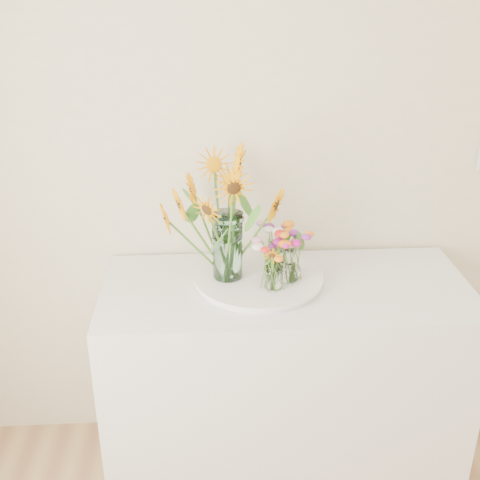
{
  "coord_description": "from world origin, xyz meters",
  "views": [
    {
      "loc": [
        -0.63,
        -0.05,
        2.01
      ],
      "look_at": [
        -0.51,
        1.94,
        1.09
      ],
      "focal_mm": 45.0,
      "sensor_mm": 36.0,
      "label": 1
    }
  ],
  "objects_px": {
    "counter": "(283,382)",
    "small_vase_a": "(274,274)",
    "tray": "(258,279)",
    "mason_jar": "(227,246)",
    "small_vase_b": "(289,265)",
    "small_vase_c": "(277,254)"
  },
  "relations": [
    {
      "from": "counter",
      "to": "small_vase_a",
      "type": "relative_size",
      "value": 12.35
    },
    {
      "from": "tray",
      "to": "mason_jar",
      "type": "relative_size",
      "value": 1.79
    },
    {
      "from": "small_vase_a",
      "to": "counter",
      "type": "bearing_deg",
      "value": 45.6
    },
    {
      "from": "counter",
      "to": "small_vase_b",
      "type": "height_order",
      "value": "small_vase_b"
    },
    {
      "from": "counter",
      "to": "small_vase_c",
      "type": "height_order",
      "value": "small_vase_c"
    },
    {
      "from": "small_vase_a",
      "to": "mason_jar",
      "type": "bearing_deg",
      "value": 150.38
    },
    {
      "from": "small_vase_b",
      "to": "small_vase_a",
      "type": "bearing_deg",
      "value": -141.25
    },
    {
      "from": "small_vase_c",
      "to": "small_vase_b",
      "type": "bearing_deg",
      "value": -77.3
    },
    {
      "from": "small_vase_a",
      "to": "small_vase_b",
      "type": "relative_size",
      "value": 0.86
    },
    {
      "from": "small_vase_b",
      "to": "counter",
      "type": "bearing_deg",
      "value": 122.19
    },
    {
      "from": "tray",
      "to": "mason_jar",
      "type": "height_order",
      "value": "mason_jar"
    },
    {
      "from": "small_vase_a",
      "to": "small_vase_b",
      "type": "bearing_deg",
      "value": 38.75
    },
    {
      "from": "tray",
      "to": "small_vase_b",
      "type": "bearing_deg",
      "value": -21.29
    },
    {
      "from": "tray",
      "to": "small_vase_a",
      "type": "xyz_separation_m",
      "value": [
        0.05,
        -0.09,
        0.07
      ]
    },
    {
      "from": "counter",
      "to": "mason_jar",
      "type": "height_order",
      "value": "mason_jar"
    },
    {
      "from": "small_vase_a",
      "to": "tray",
      "type": "bearing_deg",
      "value": 116.66
    },
    {
      "from": "small_vase_b",
      "to": "mason_jar",
      "type": "bearing_deg",
      "value": 169.29
    },
    {
      "from": "small_vase_a",
      "to": "small_vase_c",
      "type": "bearing_deg",
      "value": 79.2
    },
    {
      "from": "mason_jar",
      "to": "small_vase_a",
      "type": "distance_m",
      "value": 0.2
    },
    {
      "from": "mason_jar",
      "to": "small_vase_a",
      "type": "relative_size",
      "value": 2.32
    },
    {
      "from": "counter",
      "to": "tray",
      "type": "xyz_separation_m",
      "value": [
        -0.1,
        0.03,
        0.46
      ]
    },
    {
      "from": "tray",
      "to": "counter",
      "type": "bearing_deg",
      "value": -18.21
    }
  ]
}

